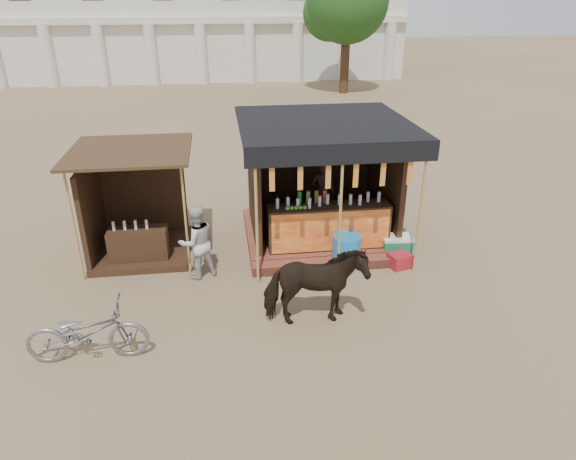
# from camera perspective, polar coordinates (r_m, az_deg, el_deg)

# --- Properties ---
(ground) EXTENTS (120.00, 120.00, 0.00)m
(ground) POSITION_cam_1_polar(r_m,az_deg,el_deg) (9.00, 1.41, -10.66)
(ground) COLOR #846B4C
(ground) RESTS_ON ground
(main_stall) EXTENTS (3.60, 3.61, 2.78)m
(main_stall) POSITION_cam_1_polar(r_m,az_deg,el_deg) (11.60, 3.74, 3.57)
(main_stall) COLOR brown
(main_stall) RESTS_ON ground
(secondary_stall) EXTENTS (2.40, 2.40, 2.38)m
(secondary_stall) POSITION_cam_1_polar(r_m,az_deg,el_deg) (11.51, -16.99, 1.37)
(secondary_stall) COLOR #3A2515
(secondary_stall) RESTS_ON ground
(cow) EXTENTS (1.73, 0.83, 1.44)m
(cow) POSITION_cam_1_polar(r_m,az_deg,el_deg) (8.71, 3.01, -6.35)
(cow) COLOR black
(cow) RESTS_ON ground
(motorbike) EXTENTS (1.86, 0.65, 0.97)m
(motorbike) POSITION_cam_1_polar(r_m,az_deg,el_deg) (8.61, -21.43, -10.56)
(motorbike) COLOR gray
(motorbike) RESTS_ON ground
(bystander) EXTENTS (0.90, 0.81, 1.52)m
(bystander) POSITION_cam_1_polar(r_m,az_deg,el_deg) (10.26, -10.09, -1.34)
(bystander) COLOR beige
(bystander) RESTS_ON ground
(blue_barrel) EXTENTS (0.63, 0.63, 0.70)m
(blue_barrel) POSITION_cam_1_polar(r_m,az_deg,el_deg) (10.73, 6.49, -2.35)
(blue_barrel) COLOR blue
(blue_barrel) RESTS_ON ground
(red_crate) EXTENTS (0.51, 0.47, 0.30)m
(red_crate) POSITION_cam_1_polar(r_m,az_deg,el_deg) (10.97, 12.28, -3.33)
(red_crate) COLOR maroon
(red_crate) RESTS_ON ground
(cooler) EXTENTS (0.67, 0.49, 0.46)m
(cooler) POSITION_cam_1_polar(r_m,az_deg,el_deg) (11.39, 11.97, -1.74)
(cooler) COLOR #1C7E4F
(cooler) RESTS_ON ground
(background_building) EXTENTS (26.00, 7.45, 8.18)m
(background_building) POSITION_cam_1_polar(r_m,az_deg,el_deg) (37.19, -9.78, 22.67)
(background_building) COLOR silver
(background_building) RESTS_ON ground
(tree) EXTENTS (4.50, 4.40, 7.00)m
(tree) POSITION_cam_1_polar(r_m,az_deg,el_deg) (30.20, 6.16, 23.65)
(tree) COLOR #382314
(tree) RESTS_ON ground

